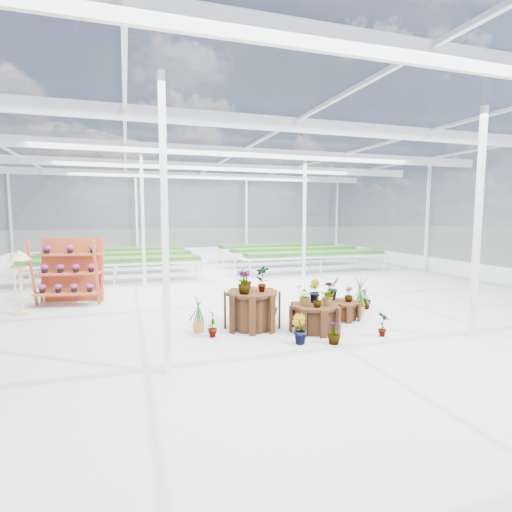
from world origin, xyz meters
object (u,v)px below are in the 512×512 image
object	(u,v)px
bird_table	(21,282)
shelf_rack	(69,272)
plinth_tall	(252,310)
plinth_mid	(315,318)
plinth_low	(340,310)

from	to	relation	value
bird_table	shelf_rack	bearing A→B (deg)	23.87
shelf_rack	bird_table	bearing A→B (deg)	-127.08
shelf_rack	plinth_tall	bearing A→B (deg)	-32.47
plinth_tall	plinth_mid	size ratio (longest dim) A/B	1.11
plinth_tall	bird_table	distance (m)	5.78
plinth_low	bird_table	xyz separation A→B (m)	(-7.21, 2.75, 0.59)
plinth_tall	plinth_mid	world-z (taller)	plinth_tall
plinth_mid	plinth_low	world-z (taller)	plinth_mid
plinth_tall	bird_table	world-z (taller)	bird_table
plinth_low	shelf_rack	xyz separation A→B (m)	(-6.25, 3.64, 0.69)
plinth_mid	plinth_tall	bearing A→B (deg)	153.43
plinth_tall	bird_table	size ratio (longest dim) A/B	0.74
plinth_mid	bird_table	distance (m)	7.13
plinth_mid	shelf_rack	distance (m)	6.84
plinth_tall	shelf_rack	xyz separation A→B (m)	(-4.05, 3.74, 0.50)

